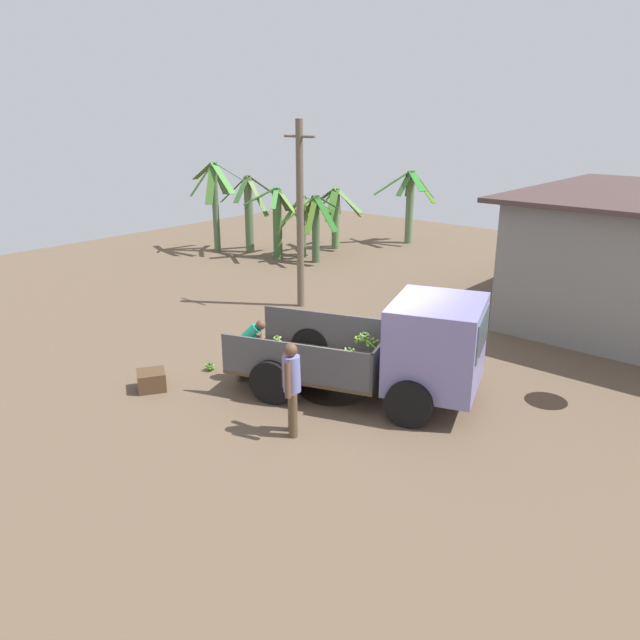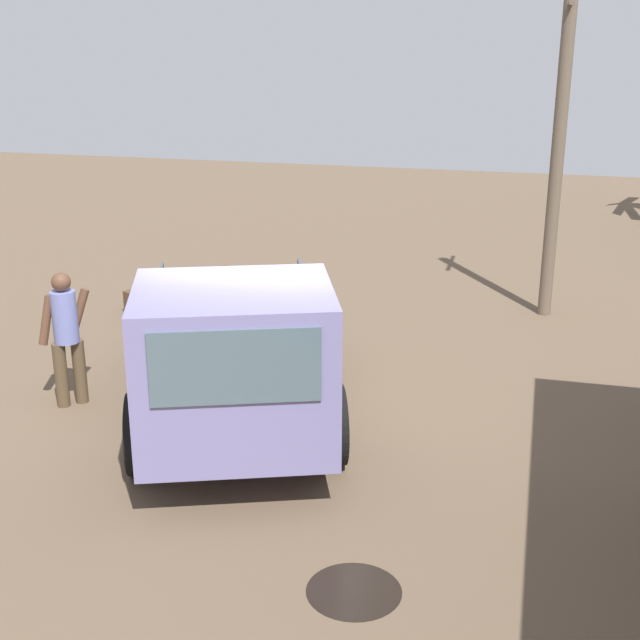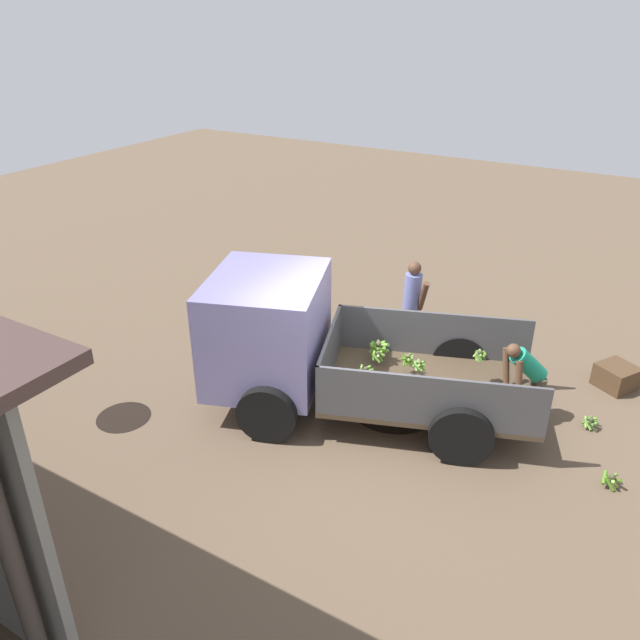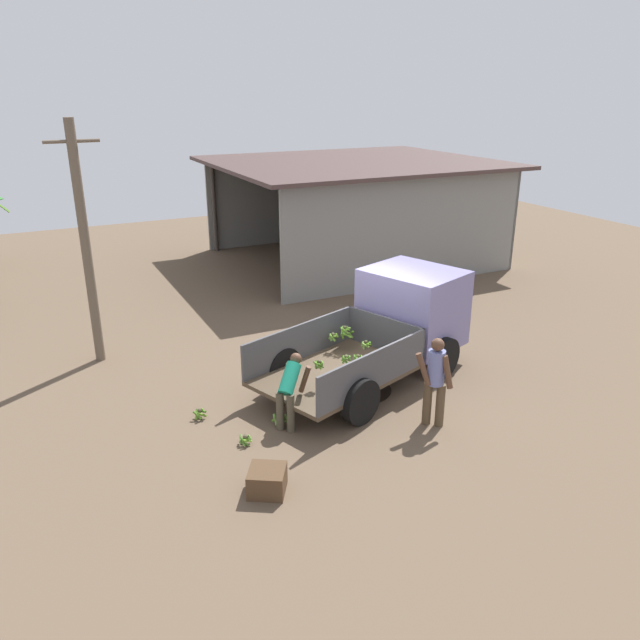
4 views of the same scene
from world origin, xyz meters
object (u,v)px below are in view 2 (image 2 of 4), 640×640
wooden_crate_0 (148,303)px  utility_pole (558,149)px  banana_bunch_on_ground_0 (309,314)px  person_foreground_visitor (66,332)px  person_worker_loading (220,297)px  cargo_truck (235,364)px  banana_bunch_on_ground_2 (227,318)px  banana_bunch_on_ground_1 (231,335)px

wooden_crate_0 → utility_pole: bearing=103.8°
utility_pole → banana_bunch_on_ground_0: utility_pole is taller
person_foreground_visitor → person_worker_loading: bearing=-71.3°
cargo_truck → banana_bunch_on_ground_2: size_ratio=21.17×
cargo_truck → person_worker_loading: 3.42m
person_foreground_visitor → banana_bunch_on_ground_1: person_foreground_visitor is taller
cargo_truck → utility_pole: size_ratio=1.01×
banana_bunch_on_ground_2 → wooden_crate_0: (-0.15, -1.38, 0.09)m
banana_bunch_on_ground_2 → cargo_truck: bearing=20.9°
person_foreground_visitor → banana_bunch_on_ground_0: 4.28m
person_foreground_visitor → wooden_crate_0: (-3.38, -0.51, -0.74)m
person_foreground_visitor → person_worker_loading: (-2.28, 1.12, -0.18)m
banana_bunch_on_ground_1 → wooden_crate_0: bearing=-118.8°
utility_pole → banana_bunch_on_ground_1: size_ratio=17.41×
person_foreground_visitor → banana_bunch_on_ground_1: bearing=-71.5°
person_foreground_visitor → wooden_crate_0: 3.49m
banana_bunch_on_ground_1 → banana_bunch_on_ground_0: bearing=145.0°
cargo_truck → person_foreground_visitor: (-0.86, -2.43, -0.16)m
banana_bunch_on_ground_0 → wooden_crate_0: 2.59m
banana_bunch_on_ground_1 → wooden_crate_0: size_ratio=0.55×
person_foreground_visitor → banana_bunch_on_ground_1: 2.83m
person_worker_loading → banana_bunch_on_ground_0: 1.78m
cargo_truck → wooden_crate_0: bearing=-165.0°
wooden_crate_0 → banana_bunch_on_ground_2: bearing=83.6°
person_worker_loading → banana_bunch_on_ground_0: person_worker_loading is taller
banana_bunch_on_ground_1 → wooden_crate_0: wooden_crate_0 is taller
cargo_truck → person_worker_loading: bearing=-177.1°
utility_pole → banana_bunch_on_ground_2: bearing=-70.8°
cargo_truck → person_foreground_visitor: cargo_truck is taller
utility_pole → person_worker_loading: (2.59, -4.49, -1.86)m
cargo_truck → banana_bunch_on_ground_1: bearing=-179.3°
person_worker_loading → wooden_crate_0: bearing=-165.2°
cargo_truck → wooden_crate_0: 5.23m
banana_bunch_on_ground_2 → utility_pole: bearing=109.2°
utility_pole → wooden_crate_0: bearing=-76.2°
banana_bunch_on_ground_0 → wooden_crate_0: wooden_crate_0 is taller
cargo_truck → person_worker_loading: size_ratio=4.00×
utility_pole → banana_bunch_on_ground_2: (1.65, -4.74, -2.51)m
banana_bunch_on_ground_0 → wooden_crate_0: bearing=-83.7°
cargo_truck → person_worker_loading: (-3.14, -1.31, -0.34)m
person_foreground_visitor → cargo_truck: bearing=-154.7°
banana_bunch_on_ground_1 → banana_bunch_on_ground_2: size_ratio=1.21×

